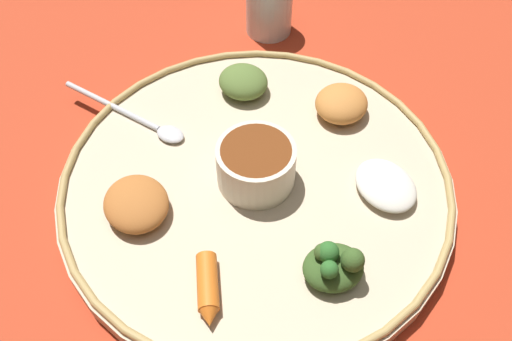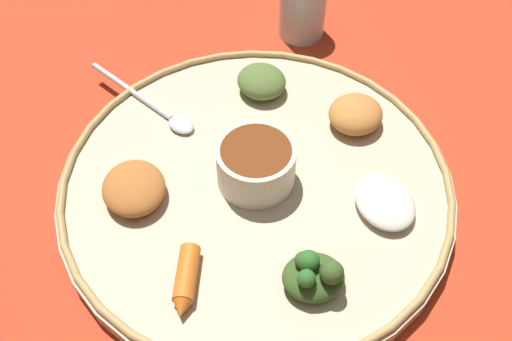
# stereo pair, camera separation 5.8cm
# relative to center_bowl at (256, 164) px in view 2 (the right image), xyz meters

# --- Properties ---
(ground_plane) EXTENTS (2.40, 2.40, 0.00)m
(ground_plane) POSITION_rel_center_bowl_xyz_m (0.00, 0.00, -0.05)
(ground_plane) COLOR #B7381E
(platter) EXTENTS (0.42, 0.42, 0.02)m
(platter) POSITION_rel_center_bowl_xyz_m (0.00, 0.00, -0.04)
(platter) COLOR #C6B293
(platter) RESTS_ON ground_plane
(platter_rim) EXTENTS (0.42, 0.42, 0.01)m
(platter_rim) POSITION_rel_center_bowl_xyz_m (0.00, 0.00, -0.02)
(platter_rim) COLOR tan
(platter_rim) RESTS_ON platter
(center_bowl) EXTENTS (0.08, 0.08, 0.05)m
(center_bowl) POSITION_rel_center_bowl_xyz_m (0.00, 0.00, 0.00)
(center_bowl) COLOR beige
(center_bowl) RESTS_ON platter
(spoon) EXTENTS (0.15, 0.12, 0.01)m
(spoon) POSITION_rel_center_bowl_xyz_m (-0.13, -0.09, -0.02)
(spoon) COLOR silver
(spoon) RESTS_ON platter
(greens_pile) EXTENTS (0.06, 0.06, 0.04)m
(greens_pile) POSITION_rel_center_bowl_xyz_m (0.13, 0.02, -0.01)
(greens_pile) COLOR #385623
(greens_pile) RESTS_ON platter
(carrot_near_spoon) EXTENTS (0.07, 0.04, 0.02)m
(carrot_near_spoon) POSITION_rel_center_bowl_xyz_m (0.11, -0.09, -0.02)
(carrot_near_spoon) COLOR orange
(carrot_near_spoon) RESTS_ON platter
(mound_chickpea) EXTENTS (0.08, 0.07, 0.03)m
(mound_chickpea) POSITION_rel_center_bowl_xyz_m (-0.01, -0.13, -0.01)
(mound_chickpea) COLOR #B2662D
(mound_chickpea) RESTS_ON platter
(mound_collards) EXTENTS (0.08, 0.08, 0.03)m
(mound_collards) POSITION_rel_center_bowl_xyz_m (-0.13, 0.04, -0.01)
(mound_collards) COLOR #567033
(mound_collards) RESTS_ON platter
(mound_squash) EXTENTS (0.08, 0.08, 0.03)m
(mound_squash) POSITION_rel_center_bowl_xyz_m (-0.05, 0.13, -0.01)
(mound_squash) COLOR #C67A38
(mound_squash) RESTS_ON platter
(mound_rice_white) EXTENTS (0.08, 0.06, 0.02)m
(mound_rice_white) POSITION_rel_center_bowl_xyz_m (0.07, 0.12, -0.02)
(mound_rice_white) COLOR silver
(mound_rice_white) RESTS_ON platter
(drinking_glass) EXTENTS (0.06, 0.06, 0.09)m
(drinking_glass) POSITION_rel_center_bowl_xyz_m (-0.26, 0.13, -0.01)
(drinking_glass) COLOR silver
(drinking_glass) RESTS_ON ground_plane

